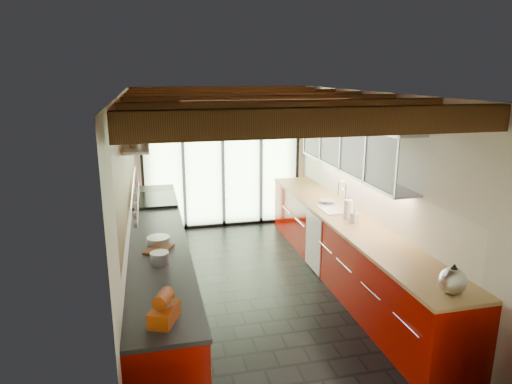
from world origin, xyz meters
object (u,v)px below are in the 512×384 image
paper_towel (348,209)px  kettle (453,279)px  stand_mixer (164,309)px  soap_bottle (355,216)px  bowl (327,201)px

paper_towel → kettle: bearing=-90.0°
stand_mixer → soap_bottle: bearing=37.2°
stand_mixer → paper_towel: size_ratio=1.15×
stand_mixer → soap_bottle: 3.19m
stand_mixer → paper_towel: 3.32m
soap_bottle → bowl: (0.00, 0.96, -0.07)m
paper_towel → stand_mixer: bearing=-139.9°
stand_mixer → soap_bottle: stand_mixer is taller
kettle → soap_bottle: size_ratio=1.75×
stand_mixer → soap_bottle: size_ratio=1.78×
stand_mixer → kettle: bearing=-2.1°
kettle → bowl: kettle is taller
stand_mixer → paper_towel: bearing=40.1°
stand_mixer → kettle: 2.54m
soap_bottle → bowl: 0.96m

